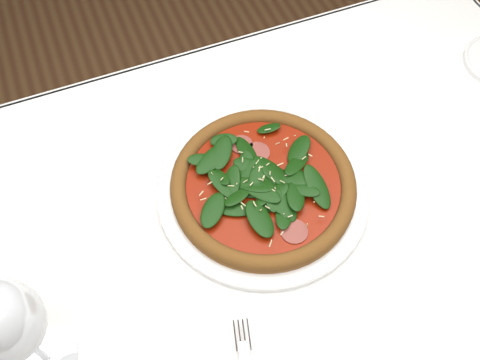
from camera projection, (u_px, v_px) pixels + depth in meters
name	position (u px, v px, depth m)	size (l,w,h in m)	color
dining_table	(259.00, 267.00, 0.87)	(1.21, 0.81, 0.75)	silver
plate	(263.00, 189.00, 0.82)	(0.33, 0.33, 0.01)	silver
pizza	(263.00, 183.00, 0.80)	(0.30, 0.30, 0.04)	olive
wine_glass	(4.00, 324.00, 0.56)	(0.09, 0.09, 0.22)	silver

